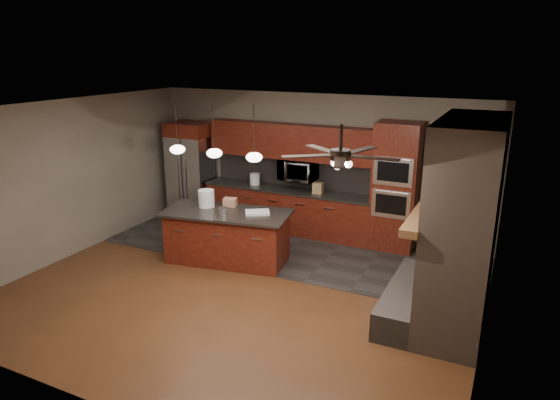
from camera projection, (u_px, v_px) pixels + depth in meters
The scene contains 22 objects.
ground at pixel (243, 289), 7.85m from camera, with size 7.00×7.00×0.00m, color #5A321B.
ceiling at pixel (239, 109), 7.04m from camera, with size 7.00×6.00×0.02m, color white.
back_wall at pixel (316, 164), 10.03m from camera, with size 7.00×0.02×2.80m, color slate.
right_wall at pixel (494, 241), 5.99m from camera, with size 0.02×6.00×2.80m, color slate.
left_wall at pixel (71, 179), 8.90m from camera, with size 0.02×6.00×2.80m, color slate.
slate_tile_patch at pixel (291, 249), 9.40m from camera, with size 7.00×2.40×0.01m, color #2D2B28.
fireplace_column at pixel (457, 233), 6.55m from camera, with size 1.30×2.10×2.80m.
back_cabinetry at pixel (289, 189), 10.15m from camera, with size 3.59×0.64×2.20m.
oven_tower at pixel (396, 187), 9.12m from camera, with size 0.80×0.63×2.38m.
microwave at pixel (298, 170), 9.96m from camera, with size 0.73×0.41×0.50m, color silver.
refrigerator at pixel (192, 171), 10.95m from camera, with size 0.91×0.75×2.12m.
kitchen_island at pixel (227, 236), 8.75m from camera, with size 2.33×1.36×0.92m.
white_bucket at pixel (206, 198), 8.85m from camera, with size 0.28×0.28×0.30m, color white.
paint_can at pixel (223, 211), 8.50m from camera, with size 0.16×0.16×0.11m, color silver.
paint_tray at pixel (257, 212), 8.51m from camera, with size 0.41×0.28×0.04m, color silver.
cardboard_box at pixel (230, 202), 8.91m from camera, with size 0.23×0.17×0.15m, color #A27054.
counter_bucket at pixel (255, 179), 10.40m from camera, with size 0.21×0.21×0.23m, color white.
counter_box at pixel (318, 188), 9.76m from camera, with size 0.19×0.15×0.21m, color #A88456.
pendant_left at pixel (178, 149), 8.57m from camera, with size 0.26×0.26×0.92m.
pendant_center at pixel (214, 153), 8.26m from camera, with size 0.26×0.26×0.92m.
pendant_right at pixel (254, 157), 7.95m from camera, with size 0.26×0.26×0.92m.
ceiling_fan at pixel (340, 154), 5.70m from camera, with size 1.27×1.33×0.41m.
Camera 1 is at (3.61, -6.15, 3.60)m, focal length 32.00 mm.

